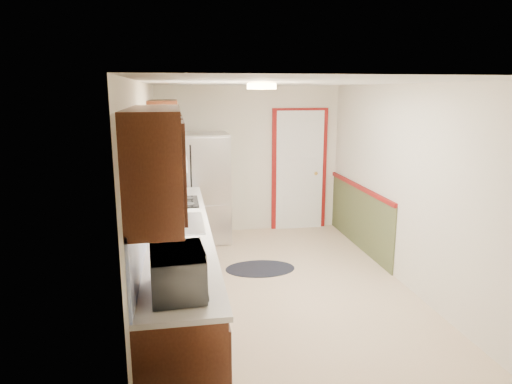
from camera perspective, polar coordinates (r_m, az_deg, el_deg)
name	(u,v)px	position (r m, az deg, el deg)	size (l,w,h in m)	color
room_shell	(284,192)	(5.15, 3.55, 0.01)	(3.20, 5.20, 2.52)	beige
kitchen_run	(174,239)	(4.83, -10.16, -5.80)	(0.63, 4.00, 2.20)	#3D1A0D
back_wall_trim	(312,180)	(7.55, 6.96, 1.56)	(1.12, 2.30, 2.08)	maroon
ceiling_fixture	(262,86)	(4.77, 0.71, 13.09)	(0.30, 0.30, 0.06)	#FFD88C
microwave	(178,268)	(3.22, -9.72, -9.29)	(0.55, 0.30, 0.37)	white
refrigerator	(206,188)	(7.10, -6.26, 0.50)	(0.72, 0.72, 1.69)	#B7B7BC
rug	(260,269)	(6.14, 0.52, -9.55)	(0.92, 0.59, 0.01)	black
cooktop	(178,202)	(5.80, -9.77, -1.26)	(0.51, 0.61, 0.02)	black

